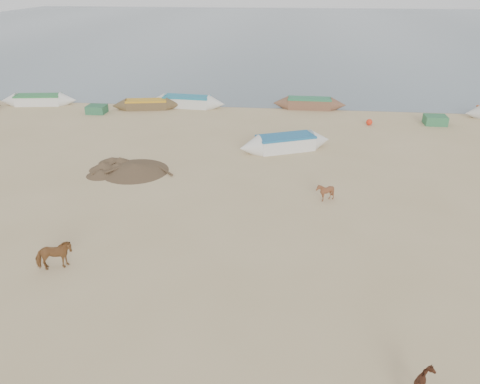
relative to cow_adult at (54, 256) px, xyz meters
name	(u,v)px	position (x,y,z in m)	size (l,w,h in m)	color
ground	(228,261)	(6.16, 1.16, -0.56)	(140.00, 140.00, 0.00)	tan
sea	(284,28)	(6.16, 83.16, -0.55)	(160.00, 160.00, 0.00)	slate
cow_adult	(54,256)	(0.00, 0.00, 0.00)	(0.61, 1.33, 1.12)	brown
calf_front	(325,192)	(10.00, 6.76, -0.11)	(0.73, 0.83, 0.91)	brown
near_canoe	(286,143)	(8.00, 13.57, -0.11)	(5.81, 1.42, 0.91)	silver
debris_pile	(135,167)	(-0.04, 9.32, -0.35)	(3.64, 3.64, 0.43)	brown
waterline_canoes	(242,105)	(4.45, 22.25, -0.15)	(56.50, 4.24, 0.89)	brown
beach_clutter	(315,114)	(10.05, 20.94, -0.26)	(44.78, 4.27, 0.64)	#2D6542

